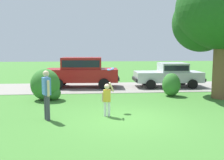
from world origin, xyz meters
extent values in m
plane|color=#3D752D|center=(0.00, 0.00, 0.00)|extent=(80.00, 80.00, 0.00)
cube|color=gray|center=(0.00, 7.47, 0.01)|extent=(28.00, 4.40, 0.02)
cylinder|color=brown|center=(5.25, 3.48, 1.51)|extent=(0.91, 0.91, 3.01)
ellipsoid|color=#1E511C|center=(4.59, 4.61, 3.85)|extent=(3.09, 3.09, 3.09)
ellipsoid|color=#33702B|center=(-3.50, 3.82, 0.76)|extent=(1.41, 1.32, 1.51)
ellipsoid|color=#33702B|center=(-3.13, 3.75, 0.33)|extent=(0.74, 0.74, 0.67)
ellipsoid|color=#33702B|center=(2.92, 4.26, 0.60)|extent=(0.95, 0.96, 1.20)
cube|color=silver|center=(3.69, 7.37, 0.68)|extent=(4.24, 1.94, 0.64)
cube|color=silver|center=(4.00, 7.36, 1.28)|extent=(1.72, 1.66, 0.56)
cube|color=black|center=(4.00, 7.36, 1.28)|extent=(1.58, 1.68, 0.34)
cylinder|color=black|center=(2.37, 6.46, 0.30)|extent=(0.61, 0.23, 0.60)
cylinder|color=black|center=(2.41, 8.34, 0.30)|extent=(0.61, 0.23, 0.60)
cylinder|color=black|center=(4.97, 6.40, 0.30)|extent=(0.61, 0.23, 0.60)
cylinder|color=black|center=(5.01, 8.28, 0.30)|extent=(0.61, 0.23, 0.60)
cube|color=black|center=(1.55, 7.42, 0.52)|extent=(0.16, 1.75, 0.20)
cube|color=black|center=(5.83, 7.32, 0.52)|extent=(0.16, 1.75, 0.20)
cube|color=maroon|center=(-1.83, 7.68, 0.80)|extent=(4.59, 2.07, 0.80)
cube|color=maroon|center=(-1.83, 7.68, 1.56)|extent=(2.55, 1.74, 0.72)
cube|color=black|center=(-1.83, 7.68, 1.56)|extent=(2.36, 1.75, 0.43)
cylinder|color=black|center=(-3.27, 6.81, 0.34)|extent=(0.69, 0.25, 0.68)
cylinder|color=black|center=(-3.17, 8.69, 0.34)|extent=(0.69, 0.25, 0.68)
cylinder|color=black|center=(-0.48, 6.67, 0.34)|extent=(0.69, 0.25, 0.68)
cylinder|color=black|center=(-0.39, 8.55, 0.34)|extent=(0.69, 0.25, 0.68)
cube|color=black|center=(-4.12, 7.79, 0.60)|extent=(0.21, 1.75, 0.20)
cube|color=black|center=(0.46, 7.56, 0.60)|extent=(0.21, 1.75, 0.20)
cylinder|color=white|center=(-0.80, 0.53, 0.28)|extent=(0.10, 0.10, 0.55)
cylinder|color=white|center=(-0.66, 0.50, 0.28)|extent=(0.10, 0.10, 0.55)
cube|color=gold|center=(-0.73, 0.52, 0.77)|extent=(0.28, 0.20, 0.44)
sphere|color=beige|center=(-0.73, 0.52, 1.11)|extent=(0.20, 0.20, 0.20)
cylinder|color=beige|center=(-0.57, 0.54, 1.09)|extent=(0.21, 0.22, 0.39)
cylinder|color=beige|center=(-0.89, 0.54, 0.72)|extent=(0.07, 0.07, 0.36)
cylinder|color=#337FDB|center=(-0.52, 1.43, 1.68)|extent=(0.29, 0.28, 0.13)
cylinder|color=red|center=(-0.52, 1.43, 1.68)|extent=(0.16, 0.16, 0.09)
cylinder|color=#3F3F4C|center=(-2.82, 0.13, 0.45)|extent=(0.14, 0.14, 0.90)
cylinder|color=#3F3F4C|center=(-2.90, 0.31, 0.45)|extent=(0.14, 0.14, 0.90)
cube|color=#4C7FCC|center=(-2.86, 0.22, 1.20)|extent=(0.36, 0.42, 0.60)
sphere|color=beige|center=(-2.86, 0.22, 1.63)|extent=(0.22, 0.22, 0.22)
cylinder|color=beige|center=(-2.76, 0.02, 1.15)|extent=(0.09, 0.09, 0.55)
cylinder|color=beige|center=(-2.96, 0.42, 1.15)|extent=(0.09, 0.09, 0.55)
camera|label=1|loc=(-1.38, -8.75, 2.51)|focal=41.22mm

